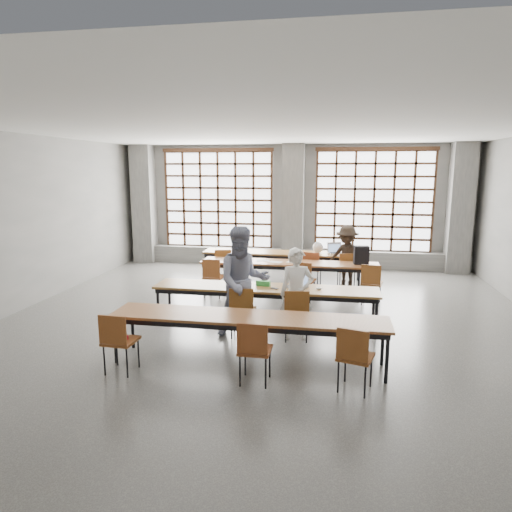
% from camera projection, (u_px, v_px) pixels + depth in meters
% --- Properties ---
extents(floor, '(11.00, 11.00, 0.00)m').
position_uv_depth(floor, '(265.00, 326.00, 8.28)').
color(floor, '#51514E').
rests_on(floor, ground).
extents(ceiling, '(11.00, 11.00, 0.00)m').
position_uv_depth(ceiling, '(266.00, 127.00, 7.62)').
color(ceiling, silver).
rests_on(ceiling, floor).
extents(wall_back, '(10.00, 0.00, 10.00)m').
position_uv_depth(wall_back, '(294.00, 206.00, 13.27)').
color(wall_back, '#61615F').
rests_on(wall_back, floor).
extents(wall_front, '(10.00, 0.00, 10.00)m').
position_uv_depth(wall_front, '(123.00, 355.00, 2.63)').
color(wall_front, '#61615F').
rests_on(wall_front, floor).
extents(wall_left, '(0.00, 11.00, 11.00)m').
position_uv_depth(wall_left, '(10.00, 224.00, 8.79)').
color(wall_left, '#61615F').
rests_on(wall_left, floor).
extents(column_left, '(0.60, 0.55, 3.50)m').
position_uv_depth(column_left, '(144.00, 204.00, 13.76)').
color(column_left, '#51514E').
rests_on(column_left, floor).
extents(column_mid, '(0.60, 0.55, 3.50)m').
position_uv_depth(column_mid, '(293.00, 206.00, 13.00)').
color(column_mid, '#51514E').
rests_on(column_mid, floor).
extents(column_right, '(0.60, 0.55, 3.50)m').
position_uv_depth(column_right, '(460.00, 209.00, 12.25)').
color(column_right, '#51514E').
rests_on(column_right, floor).
extents(window_left, '(3.32, 0.12, 3.00)m').
position_uv_depth(window_left, '(218.00, 200.00, 13.55)').
color(window_left, white).
rests_on(window_left, wall_back).
extents(window_right, '(3.32, 0.12, 3.00)m').
position_uv_depth(window_right, '(374.00, 202.00, 12.79)').
color(window_right, white).
rests_on(window_right, wall_back).
extents(sill_ledge, '(9.80, 0.35, 0.50)m').
position_uv_depth(sill_ledge, '(292.00, 257.00, 13.36)').
color(sill_ledge, '#51514E').
rests_on(sill_ledge, floor).
extents(desk_row_a, '(4.00, 0.70, 0.73)m').
position_uv_depth(desk_row_a, '(282.00, 255.00, 11.56)').
color(desk_row_a, brown).
rests_on(desk_row_a, floor).
extents(desk_row_b, '(4.00, 0.70, 0.73)m').
position_uv_depth(desk_row_b, '(289.00, 265.00, 10.34)').
color(desk_row_b, brown).
rests_on(desk_row_b, floor).
extents(desk_row_c, '(4.00, 0.70, 0.73)m').
position_uv_depth(desk_row_c, '(265.00, 290.00, 8.15)').
color(desk_row_c, brown).
rests_on(desk_row_c, floor).
extents(desk_row_d, '(4.00, 0.70, 0.73)m').
position_uv_depth(desk_row_d, '(248.00, 320.00, 6.55)').
color(desk_row_d, brown).
rests_on(desk_row_d, floor).
extents(chair_back_left, '(0.50, 0.51, 0.88)m').
position_uv_depth(chair_back_left, '(223.00, 263.00, 11.21)').
color(chair_back_left, brown).
rests_on(chair_back_left, floor).
extents(chair_back_mid, '(0.49, 0.49, 0.88)m').
position_uv_depth(chair_back_mid, '(312.00, 266.00, 10.85)').
color(chair_back_mid, brown).
rests_on(chair_back_mid, floor).
extents(chair_back_right, '(0.47, 0.48, 0.88)m').
position_uv_depth(chair_back_right, '(347.00, 267.00, 10.71)').
color(chair_back_right, brown).
rests_on(chair_back_right, floor).
extents(chair_mid_left, '(0.45, 0.45, 0.88)m').
position_uv_depth(chair_mid_left, '(213.00, 274.00, 10.02)').
color(chair_mid_left, brown).
rests_on(chair_mid_left, floor).
extents(chair_mid_centre, '(0.50, 0.50, 0.88)m').
position_uv_depth(chair_mid_centre, '(304.00, 277.00, 9.69)').
color(chair_mid_centre, brown).
rests_on(chair_mid_centre, floor).
extents(chair_mid_right, '(0.49, 0.49, 0.88)m').
position_uv_depth(chair_mid_right, '(371.00, 280.00, 9.45)').
color(chair_mid_right, brown).
rests_on(chair_mid_right, floor).
extents(chair_front_left, '(0.45, 0.46, 0.88)m').
position_uv_depth(chair_front_left, '(242.00, 307.00, 7.62)').
color(chair_front_left, brown).
rests_on(chair_front_left, floor).
extents(chair_front_right, '(0.47, 0.48, 0.88)m').
position_uv_depth(chair_front_right, '(296.00, 310.00, 7.47)').
color(chair_front_right, brown).
rests_on(chair_front_right, floor).
extents(chair_near_left, '(0.44, 0.44, 0.88)m').
position_uv_depth(chair_near_left, '(118.00, 337.00, 6.25)').
color(chair_near_left, brown).
rests_on(chair_near_left, floor).
extents(chair_near_mid, '(0.43, 0.43, 0.88)m').
position_uv_depth(chair_near_mid, '(254.00, 346.00, 5.93)').
color(chair_near_mid, brown).
rests_on(chair_near_mid, floor).
extents(chair_near_right, '(0.52, 0.52, 0.88)m').
position_uv_depth(chair_near_right, '(354.00, 353.00, 5.72)').
color(chair_near_right, brown).
rests_on(chair_near_right, floor).
extents(student_male, '(0.62, 0.47, 1.54)m').
position_uv_depth(student_male, '(297.00, 294.00, 7.55)').
color(student_male, white).
rests_on(student_male, floor).
extents(student_female, '(1.10, 0.99, 1.87)m').
position_uv_depth(student_female, '(243.00, 282.00, 7.67)').
color(student_female, navy).
rests_on(student_female, floor).
extents(student_back, '(1.11, 0.90, 1.50)m').
position_uv_depth(student_back, '(347.00, 257.00, 10.80)').
color(student_back, black).
rests_on(student_back, floor).
extents(laptop_front, '(0.46, 0.43, 0.26)m').
position_uv_depth(laptop_front, '(298.00, 284.00, 8.13)').
color(laptop_front, '#BBBABF').
rests_on(laptop_front, desk_row_c).
extents(laptop_back, '(0.44, 0.41, 0.26)m').
position_uv_depth(laptop_back, '(335.00, 251.00, 11.42)').
color(laptop_back, silver).
rests_on(laptop_back, desk_row_a).
extents(mouse, '(0.10, 0.07, 0.04)m').
position_uv_depth(mouse, '(319.00, 289.00, 7.96)').
color(mouse, white).
rests_on(mouse, desk_row_c).
extents(green_box, '(0.26, 0.12, 0.09)m').
position_uv_depth(green_box, '(263.00, 283.00, 8.22)').
color(green_box, '#2E8E38').
rests_on(green_box, desk_row_c).
extents(phone, '(0.14, 0.11, 0.01)m').
position_uv_depth(phone, '(275.00, 288.00, 8.01)').
color(phone, black).
rests_on(phone, desk_row_c).
extents(paper_sheet_a, '(0.32, 0.24, 0.00)m').
position_uv_depth(paper_sheet_a, '(263.00, 261.00, 10.47)').
color(paper_sheet_a, silver).
rests_on(paper_sheet_a, desk_row_b).
extents(paper_sheet_b, '(0.35, 0.29, 0.00)m').
position_uv_depth(paper_sheet_b, '(275.00, 262.00, 10.33)').
color(paper_sheet_b, silver).
rests_on(paper_sheet_b, desk_row_b).
extents(paper_sheet_c, '(0.35, 0.30, 0.00)m').
position_uv_depth(paper_sheet_c, '(293.00, 262.00, 10.31)').
color(paper_sheet_c, silver).
rests_on(paper_sheet_c, desk_row_b).
extents(backpack, '(0.34, 0.24, 0.40)m').
position_uv_depth(backpack, '(361.00, 255.00, 10.07)').
color(backpack, black).
rests_on(backpack, desk_row_b).
extents(plastic_bag, '(0.26, 0.21, 0.29)m').
position_uv_depth(plastic_bag, '(318.00, 247.00, 11.42)').
color(plastic_bag, white).
rests_on(plastic_bag, desk_row_a).
extents(red_pouch, '(0.21, 0.10, 0.06)m').
position_uv_depth(red_pouch, '(121.00, 337.00, 6.33)').
color(red_pouch, red).
rests_on(red_pouch, chair_near_left).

